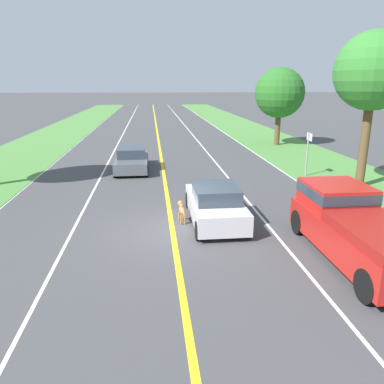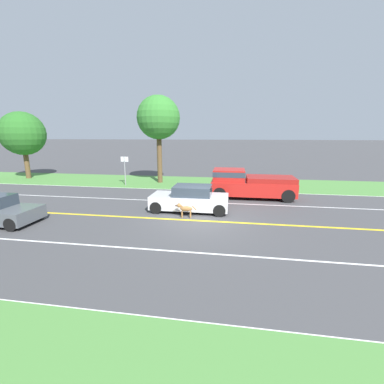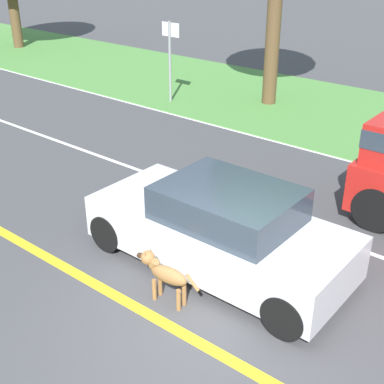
% 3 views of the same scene
% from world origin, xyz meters
% --- Properties ---
extents(ground_plane, '(400.00, 400.00, 0.00)m').
position_xyz_m(ground_plane, '(0.00, 0.00, 0.00)').
color(ground_plane, '#424244').
extents(centre_divider_line, '(0.18, 160.00, 0.01)m').
position_xyz_m(centre_divider_line, '(0.00, 0.00, 0.00)').
color(centre_divider_line, yellow).
rests_on(centre_divider_line, ground).
extents(lane_dash_same_dir, '(0.10, 160.00, 0.01)m').
position_xyz_m(lane_dash_same_dir, '(3.50, 0.00, 0.00)').
color(lane_dash_same_dir, white).
rests_on(lane_dash_same_dir, ground).
extents(ego_car, '(1.85, 4.24, 1.42)m').
position_xyz_m(ego_car, '(1.64, 0.86, 0.66)').
color(ego_car, silver).
rests_on(ego_car, ground).
extents(dog, '(0.27, 1.09, 0.76)m').
position_xyz_m(dog, '(0.39, 0.95, 0.47)').
color(dog, olive).
rests_on(dog, ground).
extents(street_sign, '(0.11, 0.64, 2.44)m').
position_xyz_m(street_sign, '(7.88, 7.34, 1.54)').
color(street_sign, gray).
rests_on(street_sign, ground).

